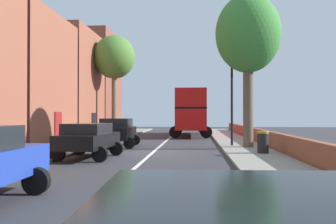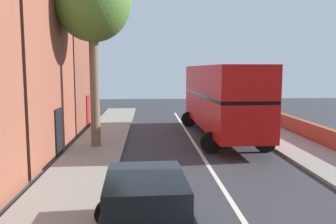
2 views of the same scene
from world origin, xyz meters
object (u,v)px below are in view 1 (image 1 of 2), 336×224
Objects in this scene: parked_car_black_left_3 at (117,131)px; street_tree_left_2 at (114,58)px; double_decker_bus at (191,110)px; parked_car_black_left_1 at (89,138)px; street_tree_right_3 at (248,35)px; litter_bin_right at (263,142)px; lamppost_right at (232,83)px.

parked_car_black_left_3 is 11.93m from street_tree_left_2.
parked_car_black_left_3 is (-4.20, -12.53, -1.39)m from double_decker_bus.
double_decker_bus is at bearing 77.10° from parked_car_black_left_1.
street_tree_right_3 reaches higher than parked_car_black_left_3.
street_tree_right_3 is (10.07, -10.84, -0.57)m from street_tree_left_2.
street_tree_right_3 is at bearing -75.71° from double_decker_bus.
litter_bin_right is (0.20, -3.31, -5.74)m from street_tree_right_3.
parked_car_black_left_3 is 7.37m from lamppost_right.
double_decker_bus is 13.29m from parked_car_black_left_3.
lamppost_right is at bearing 127.72° from street_tree_right_3.
double_decker_bus is 1.28× the size of street_tree_left_2.
street_tree_left_2 is (-2.47, 10.02, 5.98)m from parked_car_black_left_3.
double_decker_bus is 14.35m from street_tree_right_3.
double_decker_bus is at bearing 102.20° from litter_bin_right.
parked_car_black_left_1 is 5.82m from parked_car_black_left_3.
street_tree_left_2 reaches higher than parked_car_black_left_1.
double_decker_bus is 2.68× the size of parked_car_black_left_3.
street_tree_left_2 reaches higher than double_decker_bus.
double_decker_bus is at bearing 71.48° from parked_car_black_left_3.
lamppost_right is at bearing 41.59° from parked_car_black_left_1.
double_decker_bus is 17.13m from litter_bin_right.
double_decker_bus is at bearing 104.29° from street_tree_right_3.
parked_car_black_left_1 is at bearing -138.41° from lamppost_right.
street_tree_right_3 reaches higher than parked_car_black_left_1.
street_tree_left_2 is at bearing 133.39° from lamppost_right.
lamppost_right is at bearing 1.82° from parked_car_black_left_3.
street_tree_left_2 is (-2.47, 15.84, 6.05)m from parked_car_black_left_1.
parked_car_black_left_3 is 0.67× the size of lamppost_right.
lamppost_right is (6.80, 0.22, 2.84)m from parked_car_black_left_3.
street_tree_left_2 is 8.71× the size of litter_bin_right.
parked_car_black_left_1 is 4.04× the size of litter_bin_right.
street_tree_right_3 is (3.40, -13.35, 4.02)m from double_decker_bus.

